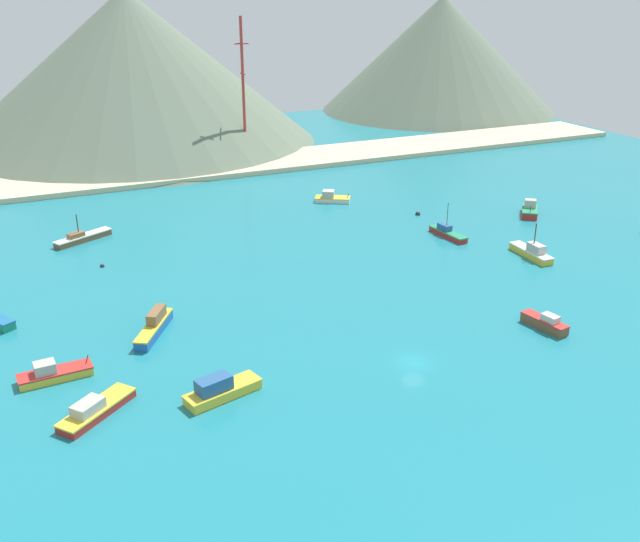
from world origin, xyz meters
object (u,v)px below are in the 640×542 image
Objects in this scene: buoy_0 at (102,266)px; buoy_1 at (418,214)px; fishing_boat_13 at (545,323)px; fishing_boat_10 at (532,252)px; fishing_boat_12 at (530,210)px; fishing_boat_2 at (155,326)px; fishing_boat_8 at (220,390)px; fishing_boat_3 at (332,198)px; fishing_boat_5 at (53,373)px; fishing_boat_6 at (95,409)px; fishing_boat_1 at (82,238)px; fishing_boat_4 at (447,233)px; radio_tower at (243,90)px.

buoy_0 is 0.73× the size of buoy_1.
fishing_boat_13 is at bearing -43.35° from buoy_0.
fishing_boat_10 reaches higher than fishing_boat_12.
buoy_0 is (-2.62, 26.85, -0.94)m from fishing_boat_2.
fishing_boat_10 is at bearing -21.27° from buoy_0.
fishing_boat_13 is (47.43, -20.40, -0.21)m from fishing_boat_2.
fishing_boat_3 is at bearing 55.11° from fishing_boat_8.
fishing_boat_5 is 62.23m from fishing_boat_13.
fishing_boat_13 reaches higher than fishing_boat_6.
buoy_1 is (61.16, 2.05, 0.05)m from buoy_0.
fishing_boat_6 is (-56.94, -60.59, -0.04)m from fishing_boat_3.
fishing_boat_1 is 1.18× the size of fishing_boat_4.
radio_tower is (46.20, 44.54, 17.28)m from fishing_boat_1.
fishing_boat_8 is 1.32× the size of fishing_boat_12.
fishing_boat_12 is (75.35, 38.13, -0.05)m from fishing_boat_8.
fishing_boat_8 is at bearing -161.94° from fishing_boat_10.
fishing_boat_1 is 50.91m from fishing_boat_3.
fishing_boat_4 reaches higher than fishing_boat_8.
fishing_boat_3 is at bearing 40.23° from fishing_boat_5.
fishing_boat_2 is 64.50m from fishing_boat_3.
fishing_boat_3 is at bearing 3.96° from fishing_boat_1.
radio_tower reaches higher than fishing_boat_4.
fishing_boat_5 is 0.91× the size of fishing_boat_8.
fishing_boat_2 is at bearing 156.72° from fishing_boat_13.
buoy_1 is at bearing 33.43° from fishing_boat_6.
buoy_0 is (-49.55, -17.39, -0.68)m from fishing_boat_3.
fishing_boat_2 is at bearing -153.73° from buoy_1.
fishing_boat_2 reaches higher than fishing_boat_8.
fishing_boat_6 is 1.30× the size of fishing_boat_12.
fishing_boat_12 reaches higher than fishing_boat_6.
radio_tower is at bearing 52.42° from buoy_0.
fishing_boat_5 is (-60.20, -50.93, -0.00)m from fishing_boat_3.
fishing_boat_4 is 16.17m from fishing_boat_10.
fishing_boat_6 is at bearing -96.15° from fishing_boat_1.
radio_tower is at bearing 58.84° from fishing_boat_5.
fishing_boat_10 is at bearing -64.43° from fishing_boat_4.
fishing_boat_13 is at bearing -23.28° from fishing_boat_2.
fishing_boat_12 is 0.20× the size of radio_tower.
fishing_boat_5 is at bearing -101.23° from fishing_boat_1.
fishing_boat_6 is 13.35m from fishing_boat_8.
fishing_boat_3 is 0.93× the size of fishing_boat_5.
fishing_boat_10 is (76.74, 7.81, 0.13)m from fishing_boat_5.
radio_tower is (55.61, 91.96, 17.18)m from fishing_boat_5.
fishing_boat_5 is 8.78× the size of buoy_1.
radio_tower is at bearing 106.04° from buoy_1.
fishing_boat_10 is at bearing 1.01° from fishing_boat_2.
buoy_1 is at bearing -73.96° from radio_tower.
radio_tower is at bearing 101.50° from fishing_boat_4.
fishing_boat_6 is at bearing -166.63° from fishing_boat_10.
fishing_boat_10 reaches higher than buoy_0.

